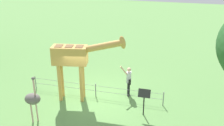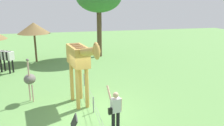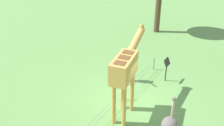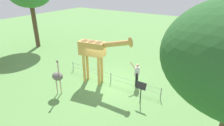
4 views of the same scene
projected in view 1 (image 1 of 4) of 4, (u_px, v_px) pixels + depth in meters
The scene contains 6 objects.
ground_plane at pixel (95, 98), 13.79m from camera, with size 60.00×60.00×0.00m, color #60934C.
giraffe at pixel (76, 58), 12.87m from camera, with size 3.64×1.12×3.48m.
visitor at pixel (129, 80), 13.77m from camera, with size 0.60×0.57×1.74m.
ostrich at pixel (33, 99), 11.44m from camera, with size 0.70×0.56×2.25m.
info_sign at pixel (144, 97), 12.06m from camera, with size 0.56×0.21×1.32m.
wire_fence at pixel (96, 90), 13.82m from camera, with size 7.05×0.05×0.75m.
Camera 1 is at (3.95, -11.36, 7.06)m, focal length 42.44 mm.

